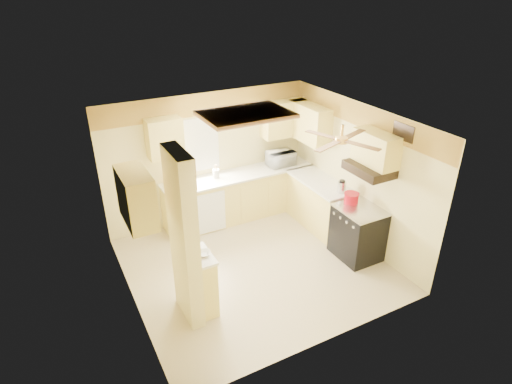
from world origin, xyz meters
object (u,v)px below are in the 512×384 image
dutch_oven (351,198)px  kettle (342,187)px  microwave (281,158)px  stove (358,233)px  bowl (203,254)px

dutch_oven → kettle: size_ratio=1.12×
dutch_oven → kettle: (0.06, 0.34, 0.04)m
microwave → kettle: bearing=102.4°
stove → bowl: size_ratio=4.74×
bowl → dutch_oven: (2.78, 0.29, 0.04)m
kettle → bowl: bearing=-167.5°
stove → microwave: (-0.25, 2.13, 0.63)m
kettle → stove: bearing=-96.7°
microwave → bowl: (-2.52, -2.16, -0.12)m
stove → kettle: bearing=83.3°
bowl → dutch_oven: 2.80m
microwave → dutch_oven: size_ratio=2.07×
stove → dutch_oven: 0.60m
stove → kettle: (0.07, 0.60, 0.59)m
stove → dutch_oven: size_ratio=3.55×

